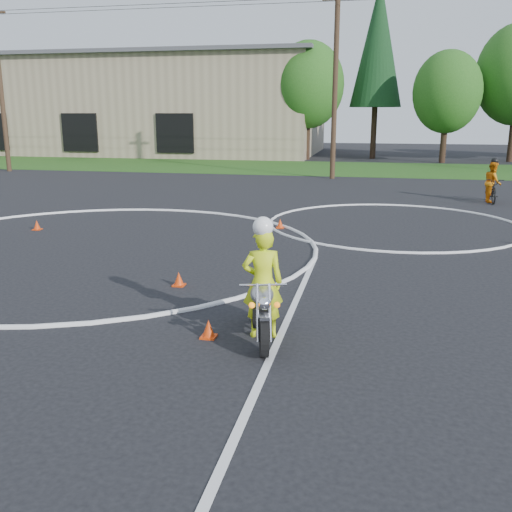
# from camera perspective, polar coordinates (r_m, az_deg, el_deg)

# --- Properties ---
(ground) EXTENTS (120.00, 120.00, 0.00)m
(ground) POSITION_cam_1_polar(r_m,az_deg,el_deg) (13.51, -21.85, -2.03)
(ground) COLOR black
(ground) RESTS_ON ground
(grass_strip) EXTENTS (120.00, 10.00, 0.02)m
(grass_strip) POSITION_cam_1_polar(r_m,az_deg,el_deg) (38.61, 0.83, 8.90)
(grass_strip) COLOR #1E4714
(grass_strip) RESTS_ON ground
(course_markings) EXTENTS (19.05, 19.05, 0.12)m
(course_markings) POSITION_cam_1_polar(r_m,az_deg,el_deg) (16.35, -7.03, 1.61)
(course_markings) COLOR silver
(course_markings) RESTS_ON ground
(primary_motorcycle) EXTENTS (0.77, 1.99, 1.06)m
(primary_motorcycle) POSITION_cam_1_polar(r_m,az_deg,el_deg) (9.05, 0.58, -5.25)
(primary_motorcycle) COLOR black
(primary_motorcycle) RESTS_ON ground
(rider_primary_grp) EXTENTS (0.74, 0.58, 1.97)m
(rider_primary_grp) POSITION_cam_1_polar(r_m,az_deg,el_deg) (9.05, 0.67, -2.37)
(rider_primary_grp) COLOR #CCE518
(rider_primary_grp) RESTS_ON ground
(rider_second_grp) EXTENTS (0.66, 1.87, 1.80)m
(rider_second_grp) POSITION_cam_1_polar(r_m,az_deg,el_deg) (25.02, 22.55, 6.43)
(rider_second_grp) COLOR black
(rider_second_grp) RESTS_ON ground
(traffic_cones) EXTENTS (15.91, 10.21, 0.30)m
(traffic_cones) POSITION_cam_1_polar(r_m,az_deg,el_deg) (14.95, 5.07, 0.98)
(traffic_cones) COLOR red
(traffic_cones) RESTS_ON ground
(warehouse) EXTENTS (41.00, 17.00, 8.30)m
(warehouse) POSITION_cam_1_polar(r_m,az_deg,el_deg) (56.74, -15.16, 14.29)
(warehouse) COLOR tan
(warehouse) RESTS_ON ground
(treeline) EXTENTS (38.20, 8.10, 14.52)m
(treeline) POSITION_cam_1_polar(r_m,az_deg,el_deg) (46.05, 22.13, 16.99)
(treeline) COLOR #382619
(treeline) RESTS_ON ground
(utility_poles) EXTENTS (41.60, 1.12, 10.00)m
(utility_poles) POSITION_cam_1_polar(r_m,az_deg,el_deg) (31.87, 7.93, 17.01)
(utility_poles) COLOR #473321
(utility_poles) RESTS_ON ground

